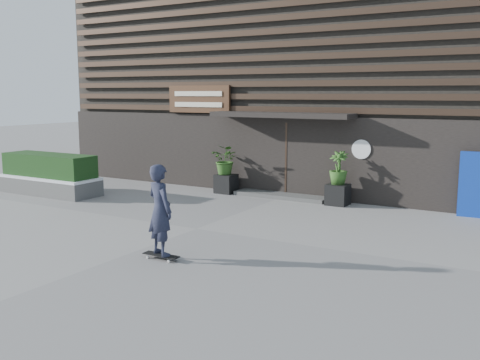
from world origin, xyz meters
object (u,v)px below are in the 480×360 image
Objects in this scene: raised_bed at (50,186)px; planter_pot_right at (338,195)px; planter_pot_left at (226,184)px; skateboarder at (160,210)px.

planter_pot_right is at bearing 19.08° from raised_bed.
planter_pot_left is 7.28m from skateboarder.
skateboarder is (2.70, -6.73, 0.67)m from planter_pot_left.
planter_pot_right is 0.32× the size of skateboarder.
planter_pot_right reaches higher than raised_bed.
raised_bed is at bearing 153.40° from skateboarder.
raised_bed is at bearing -148.22° from planter_pot_left.
skateboarder reaches higher than planter_pot_left.
skateboarder is (7.50, -3.76, 0.72)m from raised_bed.
planter_pot_left is 0.32× the size of skateboarder.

